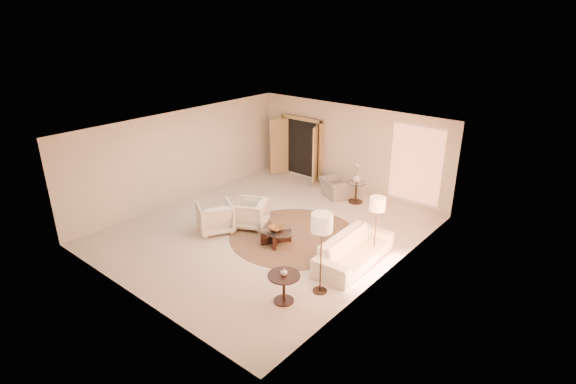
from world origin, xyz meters
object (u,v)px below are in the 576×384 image
Objects in this scene: sofa at (354,250)px; armchair_right at (215,216)px; armchair_left at (250,212)px; bowl at (276,228)px; accent_chair at (336,185)px; end_table at (284,283)px; side_table at (356,190)px; floor_lamp_far at (322,227)px; side_vase at (357,178)px; coffee_table at (276,235)px; floor_lamp_near at (377,207)px; end_vase at (284,272)px.

armchair_right is at bearing 101.94° from sofa.
armchair_left reaches higher than bowl.
accent_chair is (-2.64, 3.11, 0.06)m from sofa.
end_table is 1.00× the size of side_table.
end_table is at bearing -115.57° from floor_lamp_far.
side_table is (1.86, 4.10, -0.05)m from armchair_right.
armchair_left is (-3.22, -0.17, 0.08)m from sofa.
accent_chair is at bearing 113.90° from end_table.
armchair_left is 3.57m from side_vase.
armchair_right reaches higher than bowl.
sofa is 1.30× the size of floor_lamp_far.
accent_chair is 5.82m from end_table.
armchair_right is 4.23m from accent_chair.
armchair_right is 2.41× the size of bowl.
sofa is at bearing 12.93° from coffee_table.
side_table is at bearing -151.44° from accent_chair.
armchair_right is 0.84× the size of coffee_table.
bowl is (1.73, 0.50, -0.02)m from armchair_right.
bowl is (0.61, -3.58, 0.04)m from accent_chair.
floor_lamp_near is at bearing 141.38° from armchair_right.
end_vase reaches higher than side_table.
floor_lamp_near is at bearing 80.39° from end_vase.
armchair_right is 5.89× the size of end_vase.
coffee_table is at bearing -90.00° from bowl.
accent_chair is 3.56× the size of side_vase.
floor_lamp_near reaches higher than bowl.
sofa is at bearing 82.62° from end_vase.
side_vase reaches higher than end_table.
sofa is at bearing 92.94° from floor_lamp_far.
side_table is at bearing 129.49° from floor_lamp_near.
coffee_table is at bearing 135.10° from end_table.
end_table is 0.27m from end_vase.
bowl is 3.61m from side_vase.
coffee_table is 1.61× the size of side_table.
armchair_right is 3.70m from end_vase.
end_table reaches higher than bowl.
floor_lamp_near reaches higher than sofa.
sofa is at bearing 67.35° from armchair_left.
sofa is 2.18× the size of coffee_table.
floor_lamp_far is 7.01× the size of side_vase.
coffee_table is at bearing 50.22° from armchair_left.
floor_lamp_near is at bearing 25.53° from coffee_table.
floor_lamp_far is (-0.11, -2.05, 0.23)m from floor_lamp_near.
armchair_left is at bearing -111.93° from side_table.
floor_lamp_far reaches higher than side_vase.
bowl reaches higher than coffee_table.
end_vase is 5.57m from side_vase.
floor_lamp_far reaches higher than side_table.
side_table is 0.44× the size of floor_lamp_near.
bowl is at bearing 90.00° from coffee_table.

